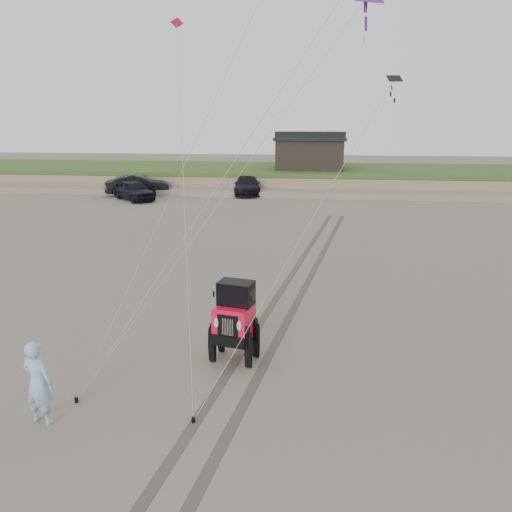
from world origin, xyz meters
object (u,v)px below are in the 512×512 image
object	(u,v)px
truck_b	(138,185)
man	(38,382)
truck_a	(134,190)
cabin	(310,152)
truck_c	(247,185)
jeep	(234,330)

from	to	relation	value
truck_b	man	distance (m)	32.88
truck_a	cabin	bearing A→B (deg)	-10.17
cabin	truck_c	bearing A→B (deg)	-134.49
cabin	man	bearing A→B (deg)	-97.29
cabin	truck_b	bearing A→B (deg)	-154.19
cabin	man	size ratio (longest dim) A/B	3.42
man	jeep	bearing A→B (deg)	-125.23
cabin	jeep	bearing A→B (deg)	-92.13
man	cabin	bearing A→B (deg)	-84.99
man	truck_a	bearing A→B (deg)	-61.16
truck_c	man	distance (m)	33.17
cabin	man	world-z (taller)	cabin
truck_b	truck_a	bearing A→B (deg)	176.22
truck_a	truck_c	bearing A→B (deg)	-18.64
cabin	truck_c	distance (m)	7.73
cabin	truck_a	bearing A→B (deg)	-145.32
cabin	jeep	size ratio (longest dim) A/B	1.38
truck_c	jeep	size ratio (longest dim) A/B	1.15
jeep	truck_c	bearing A→B (deg)	109.10
cabin	truck_b	size ratio (longest dim) A/B	1.23
truck_c	man	size ratio (longest dim) A/B	2.85
truck_b	man	world-z (taller)	man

